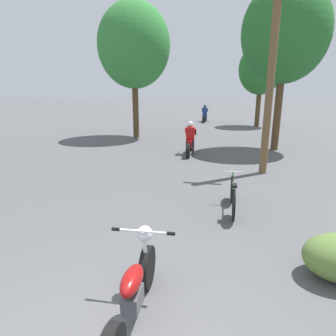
% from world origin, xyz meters
% --- Properties ---
extents(utility_pole, '(1.10, 0.24, 6.12)m').
position_xyz_m(utility_pole, '(2.80, 7.83, 3.15)').
color(utility_pole, brown).
rests_on(utility_pole, ground).
extents(roadside_tree_right_near, '(3.57, 3.21, 6.98)m').
position_xyz_m(roadside_tree_right_near, '(3.82, 11.76, 4.90)').
color(roadside_tree_right_near, '#513A23').
rests_on(roadside_tree_right_near, ground).
extents(roadside_tree_right_far, '(2.96, 2.67, 5.57)m').
position_xyz_m(roadside_tree_right_far, '(3.94, 19.75, 3.84)').
color(roadside_tree_right_far, '#513A23').
rests_on(roadside_tree_right_far, ground).
extents(roadside_tree_left, '(3.78, 3.40, 6.98)m').
position_xyz_m(roadside_tree_left, '(-3.22, 13.86, 4.79)').
color(roadside_tree_left, '#513A23').
rests_on(roadside_tree_left, ground).
extents(motorcycle_foreground, '(0.87, 2.13, 1.01)m').
position_xyz_m(motorcycle_foreground, '(0.34, 0.81, 0.44)').
color(motorcycle_foreground, black).
rests_on(motorcycle_foreground, ground).
extents(motorcycle_rider_lead, '(0.50, 2.06, 1.39)m').
position_xyz_m(motorcycle_rider_lead, '(0.13, 10.27, 0.53)').
color(motorcycle_rider_lead, black).
rests_on(motorcycle_rider_lead, ground).
extents(motorcycle_rider_far, '(0.50, 2.01, 1.33)m').
position_xyz_m(motorcycle_rider_far, '(0.17, 21.78, 0.51)').
color(motorcycle_rider_far, black).
rests_on(motorcycle_rider_far, ground).
extents(bicycle_parked, '(0.44, 1.77, 0.83)m').
position_xyz_m(bicycle_parked, '(1.68, 4.49, 0.38)').
color(bicycle_parked, black).
rests_on(bicycle_parked, ground).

